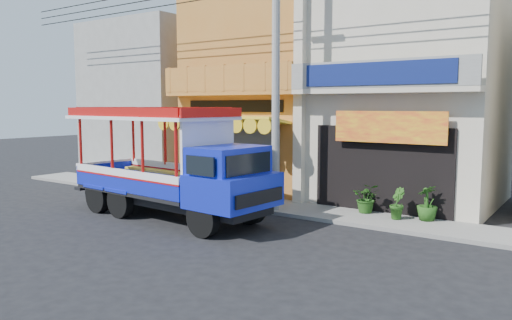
{
  "coord_description": "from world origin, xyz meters",
  "views": [
    {
      "loc": [
        7.85,
        -10.47,
        3.58
      ],
      "look_at": [
        -1.23,
        2.5,
        1.84
      ],
      "focal_mm": 35.0,
      "sensor_mm": 36.0,
      "label": 1
    }
  ],
  "objects_px": {
    "potted_plant_a": "(367,198)",
    "potted_plant_b": "(397,203)",
    "utility_pole": "(280,60)",
    "green_sign": "(199,184)",
    "potted_plant_c": "(427,203)",
    "songthaew_truck": "(180,167)"
  },
  "relations": [
    {
      "from": "potted_plant_a",
      "to": "potted_plant_b",
      "type": "xyz_separation_m",
      "value": [
        1.09,
        -0.31,
        -0.0
      ]
    },
    {
      "from": "green_sign",
      "to": "potted_plant_a",
      "type": "bearing_deg",
      "value": 3.56
    },
    {
      "from": "potted_plant_a",
      "to": "utility_pole",
      "type": "bearing_deg",
      "value": -171.3
    },
    {
      "from": "potted_plant_a",
      "to": "potted_plant_b",
      "type": "relative_size",
      "value": 1.01
    },
    {
      "from": "songthaew_truck",
      "to": "green_sign",
      "type": "height_order",
      "value": "songthaew_truck"
    },
    {
      "from": "potted_plant_b",
      "to": "utility_pole",
      "type": "bearing_deg",
      "value": 82.17
    },
    {
      "from": "songthaew_truck",
      "to": "potted_plant_b",
      "type": "xyz_separation_m",
      "value": [
        5.62,
        3.55,
        -1.09
      ]
    },
    {
      "from": "green_sign",
      "to": "potted_plant_b",
      "type": "bearing_deg",
      "value": 0.84
    },
    {
      "from": "utility_pole",
      "to": "songthaew_truck",
      "type": "xyz_separation_m",
      "value": [
        -1.98,
        -2.59,
        -3.34
      ]
    },
    {
      "from": "potted_plant_a",
      "to": "potted_plant_c",
      "type": "relative_size",
      "value": 0.9
    },
    {
      "from": "utility_pole",
      "to": "green_sign",
      "type": "xyz_separation_m",
      "value": [
        -4.25,
        0.85,
        -4.54
      ]
    },
    {
      "from": "green_sign",
      "to": "potted_plant_c",
      "type": "distance_m",
      "value": 8.73
    },
    {
      "from": "potted_plant_b",
      "to": "potted_plant_c",
      "type": "bearing_deg",
      "value": -91.17
    },
    {
      "from": "green_sign",
      "to": "potted_plant_a",
      "type": "distance_m",
      "value": 6.81
    },
    {
      "from": "songthaew_truck",
      "to": "potted_plant_a",
      "type": "xyz_separation_m",
      "value": [
        4.53,
        3.86,
        -1.09
      ]
    },
    {
      "from": "potted_plant_a",
      "to": "green_sign",
      "type": "bearing_deg",
      "value": 165.77
    },
    {
      "from": "songthaew_truck",
      "to": "potted_plant_a",
      "type": "distance_m",
      "value": 6.05
    },
    {
      "from": "utility_pole",
      "to": "potted_plant_b",
      "type": "relative_size",
      "value": 29.04
    },
    {
      "from": "utility_pole",
      "to": "potted_plant_a",
      "type": "xyz_separation_m",
      "value": [
        2.55,
        1.27,
        -4.43
      ]
    },
    {
      "from": "green_sign",
      "to": "potted_plant_a",
      "type": "relative_size",
      "value": 0.91
    },
    {
      "from": "green_sign",
      "to": "potted_plant_c",
      "type": "bearing_deg",
      "value": 2.9
    },
    {
      "from": "songthaew_truck",
      "to": "potted_plant_b",
      "type": "height_order",
      "value": "songthaew_truck"
    }
  ]
}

